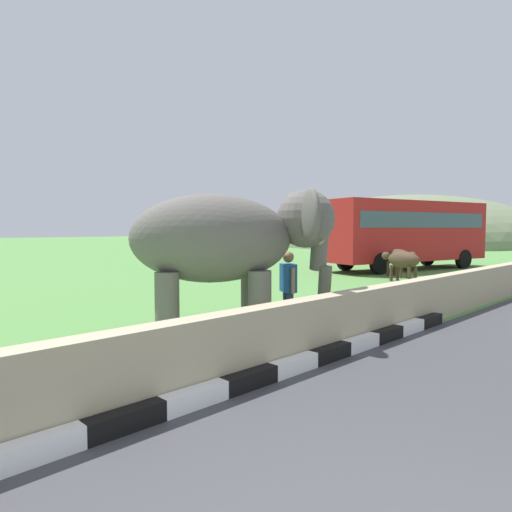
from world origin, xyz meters
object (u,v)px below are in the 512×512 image
object	(u,v)px
bus_red	(407,229)
cow_mid	(403,260)
elephant	(231,241)
cow_near	(399,257)
person_handler	(288,287)

from	to	relation	value
bus_red	cow_mid	world-z (taller)	bus_red
elephant	cow_near	bearing A→B (deg)	13.68
person_handler	elephant	bearing A→B (deg)	160.62
elephant	cow_near	xyz separation A→B (m)	(12.45, 3.03, -1.02)
elephant	bus_red	world-z (taller)	bus_red
elephant	bus_red	distance (m)	16.76
cow_mid	bus_red	bearing A→B (deg)	25.56
elephant	cow_mid	xyz separation A→B (m)	(10.88, 2.04, -1.02)
person_handler	cow_near	distance (m)	11.76
elephant	bus_red	size ratio (longest dim) A/B	0.39
person_handler	cow_near	size ratio (longest dim) A/B	0.87
cow_near	cow_mid	world-z (taller)	same
cow_mid	person_handler	bearing A→B (deg)	-165.72
cow_near	cow_mid	size ratio (longest dim) A/B	0.98
bus_red	cow_mid	distance (m)	5.95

